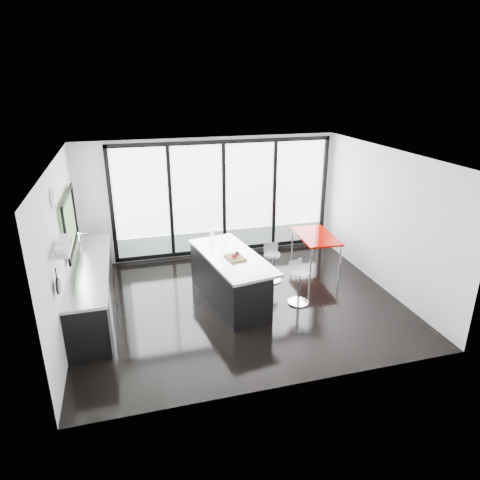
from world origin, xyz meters
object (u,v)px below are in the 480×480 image
object	(u,v)px
bar_stool_far	(272,267)
red_table	(315,250)
island	(229,278)
bar_stool_near	(299,288)

from	to	relation	value
bar_stool_far	red_table	xyz separation A→B (m)	(1.23, 0.53, 0.05)
island	bar_stool_far	xyz separation A→B (m)	(1.08, 0.55, -0.15)
bar_stool_far	red_table	world-z (taller)	red_table
island	red_table	size ratio (longest dim) A/B	1.77
island	bar_stool_far	bearing A→B (deg)	27.23
bar_stool_near	red_table	distance (m)	1.88
red_table	bar_stool_far	bearing A→B (deg)	-156.75
bar_stool_near	red_table	world-z (taller)	red_table
island	bar_stool_far	size ratio (longest dim) A/B	3.80
island	red_table	distance (m)	2.54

